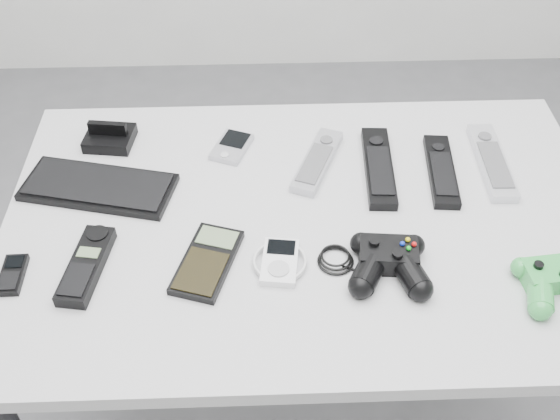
{
  "coord_description": "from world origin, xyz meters",
  "views": [
    {
      "loc": [
        -0.17,
        -0.91,
        1.64
      ],
      "look_at": [
        -0.14,
        -0.03,
        0.79
      ],
      "focal_mm": 42.0,
      "sensor_mm": 36.0,
      "label": 1
    }
  ],
  "objects_px": {
    "pda_keyboard": "(98,186)",
    "remote_black_b": "(441,170)",
    "cordless_handset": "(86,265)",
    "controller_black": "(389,260)",
    "remote_silver_a": "(317,161)",
    "mp3_player": "(280,261)",
    "calculator": "(207,261)",
    "pda": "(232,146)",
    "remote_silver_b": "(492,161)",
    "controller_green": "(554,280)",
    "desk": "(306,242)",
    "mobile_phone": "(12,274)",
    "remote_black_a": "(379,166)"
  },
  "relations": [
    {
      "from": "remote_black_a",
      "to": "cordless_handset",
      "type": "xyz_separation_m",
      "value": [
        -0.54,
        -0.25,
        0.0
      ]
    },
    {
      "from": "cordless_handset",
      "to": "calculator",
      "type": "bearing_deg",
      "value": 10.74
    },
    {
      "from": "pda_keyboard",
      "to": "calculator",
      "type": "distance_m",
      "value": 0.3
    },
    {
      "from": "mp3_player",
      "to": "desk",
      "type": "bearing_deg",
      "value": 71.03
    },
    {
      "from": "desk",
      "to": "controller_black",
      "type": "relative_size",
      "value": 4.73
    },
    {
      "from": "pda",
      "to": "mobile_phone",
      "type": "bearing_deg",
      "value": -116.27
    },
    {
      "from": "controller_green",
      "to": "pda",
      "type": "bearing_deg",
      "value": 138.39
    },
    {
      "from": "pda_keyboard",
      "to": "calculator",
      "type": "relative_size",
      "value": 1.77
    },
    {
      "from": "mp3_player",
      "to": "cordless_handset",
      "type": "bearing_deg",
      "value": -172.82
    },
    {
      "from": "mobile_phone",
      "to": "controller_green",
      "type": "relative_size",
      "value": 0.63
    },
    {
      "from": "mp3_player",
      "to": "pda_keyboard",
      "type": "bearing_deg",
      "value": 156.44
    },
    {
      "from": "remote_black_b",
      "to": "remote_silver_b",
      "type": "height_order",
      "value": "remote_silver_b"
    },
    {
      "from": "remote_silver_b",
      "to": "mp3_player",
      "type": "distance_m",
      "value": 0.51
    },
    {
      "from": "calculator",
      "to": "mp3_player",
      "type": "distance_m",
      "value": 0.13
    },
    {
      "from": "cordless_handset",
      "to": "controller_black",
      "type": "height_order",
      "value": "controller_black"
    },
    {
      "from": "desk",
      "to": "pda",
      "type": "distance_m",
      "value": 0.27
    },
    {
      "from": "controller_green",
      "to": "mp3_player",
      "type": "bearing_deg",
      "value": 165.55
    },
    {
      "from": "pda_keyboard",
      "to": "remote_black_b",
      "type": "bearing_deg",
      "value": 15.09
    },
    {
      "from": "pda",
      "to": "remote_silver_a",
      "type": "relative_size",
      "value": 0.49
    },
    {
      "from": "calculator",
      "to": "controller_green",
      "type": "relative_size",
      "value": 1.21
    },
    {
      "from": "pda_keyboard",
      "to": "remote_black_b",
      "type": "height_order",
      "value": "remote_black_b"
    },
    {
      "from": "remote_black_a",
      "to": "remote_silver_a",
      "type": "bearing_deg",
      "value": 172.31
    },
    {
      "from": "cordless_handset",
      "to": "mp3_player",
      "type": "xyz_separation_m",
      "value": [
        0.34,
        0.0,
        -0.0
      ]
    },
    {
      "from": "remote_black_b",
      "to": "remote_silver_b",
      "type": "distance_m",
      "value": 0.11
    },
    {
      "from": "remote_black_a",
      "to": "cordless_handset",
      "type": "height_order",
      "value": "cordless_handset"
    },
    {
      "from": "cordless_handset",
      "to": "controller_green",
      "type": "xyz_separation_m",
      "value": [
        0.79,
        -0.07,
        0.01
      ]
    },
    {
      "from": "remote_black_b",
      "to": "mobile_phone",
      "type": "xyz_separation_m",
      "value": [
        -0.8,
        -0.24,
        -0.0
      ]
    },
    {
      "from": "calculator",
      "to": "controller_green",
      "type": "distance_m",
      "value": 0.59
    },
    {
      "from": "pda",
      "to": "calculator",
      "type": "distance_m",
      "value": 0.32
    },
    {
      "from": "remote_black_b",
      "to": "mp3_player",
      "type": "xyz_separation_m",
      "value": [
        -0.33,
        -0.23,
        -0.0
      ]
    },
    {
      "from": "cordless_handset",
      "to": "controller_black",
      "type": "xyz_separation_m",
      "value": [
        0.52,
        -0.02,
        0.01
      ]
    },
    {
      "from": "mobile_phone",
      "to": "calculator",
      "type": "relative_size",
      "value": 0.52
    },
    {
      "from": "desk",
      "to": "remote_black_b",
      "type": "distance_m",
      "value": 0.31
    },
    {
      "from": "pda_keyboard",
      "to": "controller_green",
      "type": "height_order",
      "value": "controller_green"
    },
    {
      "from": "pda_keyboard",
      "to": "remote_silver_a",
      "type": "height_order",
      "value": "remote_silver_a"
    },
    {
      "from": "remote_silver_a",
      "to": "controller_green",
      "type": "xyz_separation_m",
      "value": [
        0.37,
        -0.34,
        0.01
      ]
    },
    {
      "from": "pda_keyboard",
      "to": "remote_silver_a",
      "type": "bearing_deg",
      "value": 21.11
    },
    {
      "from": "remote_black_a",
      "to": "remote_silver_b",
      "type": "xyz_separation_m",
      "value": [
        0.23,
        0.01,
        -0.0
      ]
    },
    {
      "from": "remote_black_b",
      "to": "pda",
      "type": "bearing_deg",
      "value": 172.77
    },
    {
      "from": "controller_black",
      "to": "desk",
      "type": "bearing_deg",
      "value": 140.22
    },
    {
      "from": "pda_keyboard",
      "to": "remote_silver_a",
      "type": "relative_size",
      "value": 1.46
    },
    {
      "from": "controller_green",
      "to": "calculator",
      "type": "bearing_deg",
      "value": 166.85
    },
    {
      "from": "pda",
      "to": "cordless_handset",
      "type": "distance_m",
      "value": 0.41
    },
    {
      "from": "pda",
      "to": "remote_silver_a",
      "type": "bearing_deg",
      "value": 3.88
    },
    {
      "from": "cordless_handset",
      "to": "mp3_player",
      "type": "height_order",
      "value": "cordless_handset"
    },
    {
      "from": "pda_keyboard",
      "to": "desk",
      "type": "bearing_deg",
      "value": 0.22
    },
    {
      "from": "desk",
      "to": "calculator",
      "type": "relative_size",
      "value": 6.91
    },
    {
      "from": "pda_keyboard",
      "to": "pda",
      "type": "xyz_separation_m",
      "value": [
        0.26,
        0.12,
        -0.0
      ]
    },
    {
      "from": "pda_keyboard",
      "to": "cordless_handset",
      "type": "distance_m",
      "value": 0.21
    },
    {
      "from": "pda_keyboard",
      "to": "remote_black_a",
      "type": "xyz_separation_m",
      "value": [
        0.56,
        0.04,
        0.0
      ]
    }
  ]
}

